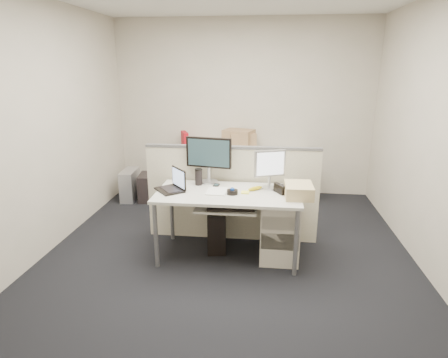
# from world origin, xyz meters

# --- Properties ---
(floor) EXTENTS (4.00, 4.50, 0.01)m
(floor) POSITION_xyz_m (0.00, 0.00, -0.01)
(floor) COLOR black
(floor) RESTS_ON ground
(wall_back) EXTENTS (4.00, 0.02, 2.70)m
(wall_back) POSITION_xyz_m (0.00, 2.25, 1.35)
(wall_back) COLOR beige
(wall_back) RESTS_ON ground
(wall_front) EXTENTS (4.00, 0.02, 2.70)m
(wall_front) POSITION_xyz_m (0.00, -2.25, 1.35)
(wall_front) COLOR beige
(wall_front) RESTS_ON ground
(wall_left) EXTENTS (0.02, 4.50, 2.70)m
(wall_left) POSITION_xyz_m (-2.00, 0.00, 1.35)
(wall_left) COLOR beige
(wall_left) RESTS_ON ground
(wall_right) EXTENTS (0.02, 4.50, 2.70)m
(wall_right) POSITION_xyz_m (2.00, 0.00, 1.35)
(wall_right) COLOR beige
(wall_right) RESTS_ON ground
(desk) EXTENTS (1.50, 0.75, 0.73)m
(desk) POSITION_xyz_m (0.00, 0.00, 0.66)
(desk) COLOR silver
(desk) RESTS_ON floor
(keyboard_tray) EXTENTS (0.62, 0.32, 0.02)m
(keyboard_tray) POSITION_xyz_m (0.00, -0.18, 0.62)
(keyboard_tray) COLOR silver
(keyboard_tray) RESTS_ON desk
(drawer_pedestal) EXTENTS (0.40, 0.55, 0.65)m
(drawer_pedestal) POSITION_xyz_m (0.55, 0.05, 0.33)
(drawer_pedestal) COLOR beige
(drawer_pedestal) RESTS_ON floor
(cubicle_partition) EXTENTS (2.00, 0.06, 1.10)m
(cubicle_partition) POSITION_xyz_m (0.00, 0.45, 0.55)
(cubicle_partition) COLOR beige
(cubicle_partition) RESTS_ON floor
(back_counter) EXTENTS (2.00, 0.60, 0.72)m
(back_counter) POSITION_xyz_m (0.00, 1.93, 0.36)
(back_counter) COLOR beige
(back_counter) RESTS_ON floor
(monitor_main) EXTENTS (0.54, 0.28, 0.52)m
(monitor_main) POSITION_xyz_m (-0.25, 0.32, 0.99)
(monitor_main) COLOR black
(monitor_main) RESTS_ON desk
(monitor_small) EXTENTS (0.38, 0.27, 0.41)m
(monitor_small) POSITION_xyz_m (0.43, 0.18, 0.94)
(monitor_small) COLOR #B7B7BC
(monitor_small) RESTS_ON desk
(laptop) EXTENTS (0.37, 0.38, 0.23)m
(laptop) POSITION_xyz_m (-0.62, -0.02, 0.84)
(laptop) COLOR black
(laptop) RESTS_ON desk
(trackball) EXTENTS (0.15, 0.15, 0.04)m
(trackball) POSITION_xyz_m (0.05, -0.05, 0.75)
(trackball) COLOR black
(trackball) RESTS_ON desk
(desk_phone) EXTENTS (0.26, 0.25, 0.06)m
(desk_phone) POSITION_xyz_m (0.60, 0.08, 0.76)
(desk_phone) COLOR black
(desk_phone) RESTS_ON desk
(paper_stack) EXTENTS (0.21, 0.27, 0.01)m
(paper_stack) POSITION_xyz_m (-0.12, 0.00, 0.74)
(paper_stack) COLOR silver
(paper_stack) RESTS_ON desk
(sticky_pad) EXTENTS (0.08, 0.08, 0.01)m
(sticky_pad) POSITION_xyz_m (0.18, 0.00, 0.74)
(sticky_pad) COLOR #FFFB46
(sticky_pad) RESTS_ON desk
(travel_mug) EXTENTS (0.09, 0.09, 0.17)m
(travel_mug) POSITION_xyz_m (-0.35, 0.22, 0.81)
(travel_mug) COLOR black
(travel_mug) RESTS_ON desk
(banana) EXTENTS (0.17, 0.16, 0.04)m
(banana) POSITION_xyz_m (0.28, 0.10, 0.75)
(banana) COLOR gold
(banana) RESTS_ON desk
(cellphone) EXTENTS (0.07, 0.11, 0.01)m
(cellphone) POSITION_xyz_m (-0.15, 0.20, 0.74)
(cellphone) COLOR black
(cellphone) RESTS_ON desk
(manila_folders) EXTENTS (0.28, 0.36, 0.13)m
(manila_folders) POSITION_xyz_m (0.72, -0.05, 0.80)
(manila_folders) COLOR tan
(manila_folders) RESTS_ON desk
(keyboard) EXTENTS (0.48, 0.21, 0.03)m
(keyboard) POSITION_xyz_m (0.05, -0.22, 0.64)
(keyboard) COLOR black
(keyboard) RESTS_ON keyboard_tray
(pc_tower_desk) EXTENTS (0.26, 0.52, 0.46)m
(pc_tower_desk) POSITION_xyz_m (-0.15, 0.20, 0.23)
(pc_tower_desk) COLOR black
(pc_tower_desk) RESTS_ON floor
(pc_tower_spare_dark) EXTENTS (0.23, 0.45, 0.40)m
(pc_tower_spare_dark) POSITION_xyz_m (-1.45, 1.63, 0.20)
(pc_tower_spare_dark) COLOR black
(pc_tower_spare_dark) RESTS_ON floor
(pc_tower_spare_silver) EXTENTS (0.23, 0.51, 0.46)m
(pc_tower_spare_silver) POSITION_xyz_m (-1.70, 1.63, 0.23)
(pc_tower_spare_silver) COLOR #B7B7BC
(pc_tower_spare_silver) RESTS_ON floor
(cardboard_box_left) EXTENTS (0.52, 0.45, 0.33)m
(cardboard_box_left) POSITION_xyz_m (-0.05, 2.05, 0.88)
(cardboard_box_left) COLOR #9B8158
(cardboard_box_left) RESTS_ON back_counter
(cardboard_box_right) EXTENTS (0.46, 0.40, 0.29)m
(cardboard_box_right) POSITION_xyz_m (0.00, 2.05, 0.86)
(cardboard_box_right) COLOR #9B8158
(cardboard_box_right) RESTS_ON back_counter
(red_binder) EXTENTS (0.18, 0.30, 0.28)m
(red_binder) POSITION_xyz_m (-0.90, 2.03, 0.86)
(red_binder) COLOR #A20A15
(red_binder) RESTS_ON back_counter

